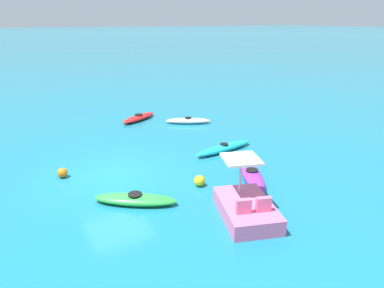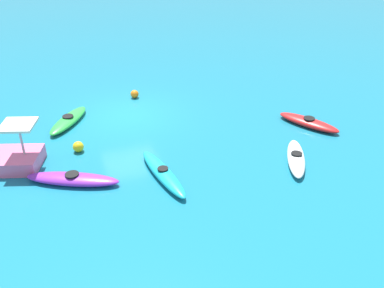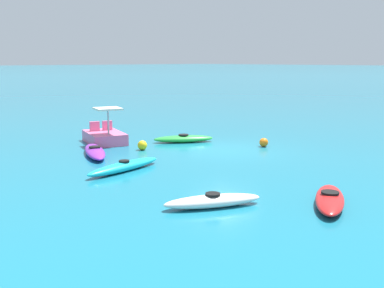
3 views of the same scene
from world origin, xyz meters
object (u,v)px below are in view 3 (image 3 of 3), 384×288
object	(u,v)px
kayak_white	(213,201)
kayak_purple	(95,151)
buoy_yellow	(142,145)
pedal_boat_pink	(105,136)
kayak_cyan	(124,166)
kayak_red	(330,199)
kayak_green	(184,139)
buoy_orange	(264,142)

from	to	relation	value
kayak_white	kayak_purple	xyz separation A→B (m)	(7.68, -1.37, -0.00)
kayak_white	buoy_yellow	size ratio (longest dim) A/B	6.40
buoy_yellow	pedal_boat_pink	bearing A→B (deg)	4.77
kayak_cyan	pedal_boat_pink	distance (m)	5.59
pedal_boat_pink	kayak_white	bearing A→B (deg)	161.76
pedal_boat_pink	buoy_yellow	xyz separation A→B (m)	(-2.50, -0.21, -0.13)
kayak_white	buoy_yellow	xyz separation A→B (m)	(7.25, -3.42, 0.04)
kayak_red	kayak_cyan	world-z (taller)	same
pedal_boat_pink	kayak_red	bearing A→B (deg)	175.53
kayak_red	kayak_purple	distance (m)	9.77
kayak_green	kayak_purple	distance (m)	4.56
kayak_red	kayak_white	xyz separation A→B (m)	(2.04, 2.29, -0.00)
kayak_green	buoy_orange	distance (m)	3.70
kayak_red	kayak_white	size ratio (longest dim) A/B	1.04
kayak_cyan	kayak_white	xyz separation A→B (m)	(-4.77, 0.68, 0.00)
kayak_white	buoy_orange	distance (m)	8.70
kayak_white	pedal_boat_pink	world-z (taller)	pedal_boat_pink
buoy_yellow	buoy_orange	world-z (taller)	buoy_yellow
kayak_cyan	buoy_orange	bearing A→B (deg)	-95.43
kayak_red	kayak_cyan	distance (m)	7.00
kayak_green	kayak_white	bearing A→B (deg)	141.20
kayak_green	kayak_red	size ratio (longest dim) A/B	1.00
buoy_yellow	kayak_red	bearing A→B (deg)	173.07
kayak_red	kayak_cyan	bearing A→B (deg)	13.32
kayak_cyan	pedal_boat_pink	size ratio (longest dim) A/B	1.19
kayak_cyan	kayak_white	world-z (taller)	same
buoy_orange	pedal_boat_pink	bearing A→B (deg)	38.33
kayak_cyan	buoy_yellow	bearing A→B (deg)	-47.87
kayak_green	kayak_red	xyz separation A→B (m)	(-9.40, 3.63, 0.00)
kayak_cyan	kayak_white	bearing A→B (deg)	171.91
kayak_green	pedal_boat_pink	world-z (taller)	pedal_boat_pink
kayak_purple	kayak_red	bearing A→B (deg)	-174.59
kayak_cyan	kayak_purple	world-z (taller)	same
kayak_cyan	kayak_purple	size ratio (longest dim) A/B	1.04
buoy_yellow	kayak_cyan	bearing A→B (deg)	132.13
kayak_cyan	buoy_orange	xyz separation A→B (m)	(-0.67, -7.00, 0.03)
pedal_boat_pink	kayak_green	bearing A→B (deg)	-131.41
buoy_yellow	buoy_orange	xyz separation A→B (m)	(-3.15, -4.25, -0.01)
pedal_boat_pink	kayak_cyan	bearing A→B (deg)	153.02
buoy_yellow	kayak_green	bearing A→B (deg)	-87.47
kayak_white	kayak_cyan	bearing A→B (deg)	-8.09
kayak_purple	pedal_boat_pink	world-z (taller)	pedal_boat_pink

